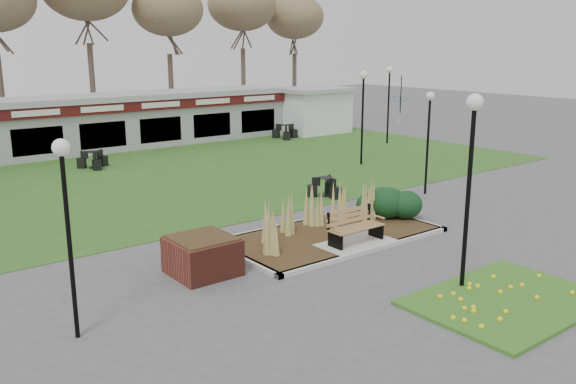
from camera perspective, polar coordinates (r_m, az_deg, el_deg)
ground at (r=17.07m, az=6.72°, el=-5.24°), size 100.00×100.00×0.00m
lawn at (r=26.64m, az=-11.65°, el=1.51°), size 34.00×16.00×0.02m
flower_bed at (r=14.38m, az=19.84°, el=-9.42°), size 4.20×3.00×0.16m
planting_bed at (r=18.74m, az=6.65°, el=-2.34°), size 6.75×3.40×1.27m
park_bench at (r=17.06m, az=6.19°, el=-3.16°), size 1.70×0.66×0.93m
brick_planter at (r=15.14m, az=-8.01°, el=-5.88°), size 1.50×1.50×0.95m
food_pavilion at (r=33.65m, az=-17.87°, el=6.17°), size 24.60×3.40×2.90m
service_hut at (r=38.78m, az=2.38°, el=7.70°), size 4.40×3.40×2.83m
lamp_post_near_left at (r=13.97m, az=16.79°, el=3.84°), size 0.37×0.37×4.48m
lamp_post_near_right at (r=23.08m, az=13.05°, el=6.57°), size 0.32×0.32×3.82m
lamp_post_mid_left at (r=11.83m, az=-20.13°, el=-0.32°), size 0.32×0.32×3.87m
lamp_post_mid_right at (r=28.30m, az=7.03°, el=8.81°), size 0.36×0.36×4.31m
lamp_post_far_right at (r=34.72m, az=9.44°, el=9.59°), size 0.36×0.36×4.28m
bistro_set_a at (r=28.99m, az=-17.71°, el=2.65°), size 1.42×1.31×0.76m
bistro_set_c at (r=22.58m, az=3.56°, el=0.21°), size 1.32×1.16×0.70m
bistro_set_d at (r=36.28m, az=-0.25°, el=5.45°), size 1.34×1.54×0.82m
patio_umbrella at (r=36.93m, az=10.45°, el=7.50°), size 2.35×2.39×2.60m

